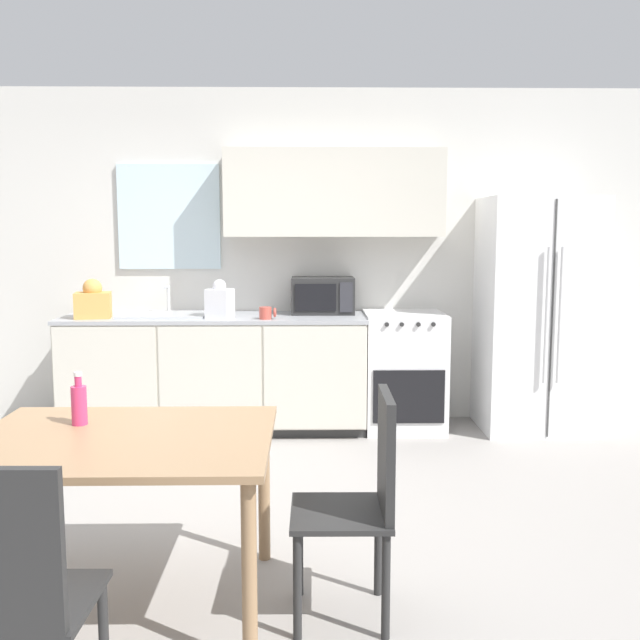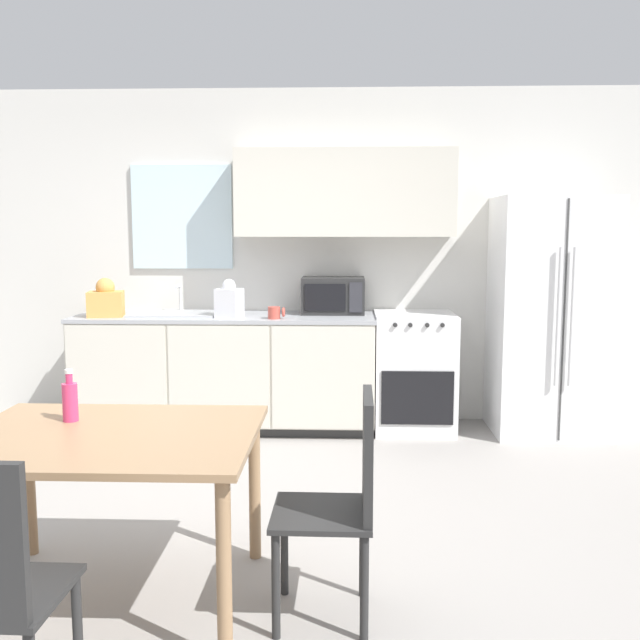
# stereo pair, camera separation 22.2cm
# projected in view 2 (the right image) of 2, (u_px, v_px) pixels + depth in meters

# --- Properties ---
(ground_plane) EXTENTS (12.00, 12.00, 0.00)m
(ground_plane) POSITION_uv_depth(u_px,v_px,m) (228.00, 532.00, 3.74)
(ground_plane) COLOR gray
(wall_back) EXTENTS (12.00, 0.38, 2.70)m
(wall_back) POSITION_uv_depth(u_px,v_px,m) (282.00, 247.00, 5.84)
(wall_back) COLOR silver
(wall_back) RESTS_ON ground_plane
(kitchen_counter) EXTENTS (2.35, 0.68, 0.91)m
(kitchen_counter) POSITION_uv_depth(u_px,v_px,m) (226.00, 371.00, 5.65)
(kitchen_counter) COLOR #333333
(kitchen_counter) RESTS_ON ground_plane
(oven_range) EXTENTS (0.62, 0.63, 0.93)m
(oven_range) POSITION_uv_depth(u_px,v_px,m) (414.00, 372.00, 5.61)
(oven_range) COLOR white
(oven_range) RESTS_ON ground_plane
(refrigerator) EXTENTS (0.86, 0.72, 1.82)m
(refrigerator) POSITION_uv_depth(u_px,v_px,m) (550.00, 316.00, 5.49)
(refrigerator) COLOR white
(refrigerator) RESTS_ON ground_plane
(kitchen_sink) EXTENTS (0.67, 0.45, 0.22)m
(kitchen_sink) POSITION_uv_depth(u_px,v_px,m) (176.00, 313.00, 5.61)
(kitchen_sink) COLOR #B7BABC
(kitchen_sink) RESTS_ON kitchen_counter
(microwave) EXTENTS (0.50, 0.33, 0.29)m
(microwave) POSITION_uv_depth(u_px,v_px,m) (333.00, 295.00, 5.68)
(microwave) COLOR #282828
(microwave) RESTS_ON kitchen_counter
(coffee_mug) EXTENTS (0.13, 0.09, 0.09)m
(coffee_mug) POSITION_uv_depth(u_px,v_px,m) (275.00, 313.00, 5.35)
(coffee_mug) COLOR #BF4C3F
(coffee_mug) RESTS_ON kitchen_counter
(grocery_bag_0) EXTENTS (0.22, 0.20, 0.30)m
(grocery_bag_0) POSITION_uv_depth(u_px,v_px,m) (229.00, 301.00, 5.41)
(grocery_bag_0) COLOR white
(grocery_bag_0) RESTS_ON kitchen_counter
(grocery_bag_1) EXTENTS (0.30, 0.27, 0.30)m
(grocery_bag_1) POSITION_uv_depth(u_px,v_px,m) (106.00, 300.00, 5.50)
(grocery_bag_1) COLOR #DB994C
(grocery_bag_1) RESTS_ON kitchen_counter
(dining_table) EXTENTS (1.22, 0.98, 0.74)m
(dining_table) POSITION_uv_depth(u_px,v_px,m) (110.00, 454.00, 2.96)
(dining_table) COLOR #997551
(dining_table) RESTS_ON ground_plane
(dining_chair_side) EXTENTS (0.40, 0.40, 0.93)m
(dining_chair_side) POSITION_uv_depth(u_px,v_px,m) (346.00, 490.00, 2.85)
(dining_chair_side) COLOR #282828
(dining_chair_side) RESTS_ON ground_plane
(drink_bottle) EXTENTS (0.07, 0.07, 0.23)m
(drink_bottle) POSITION_uv_depth(u_px,v_px,m) (70.00, 400.00, 3.13)
(drink_bottle) COLOR #DB386B
(drink_bottle) RESTS_ON dining_table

